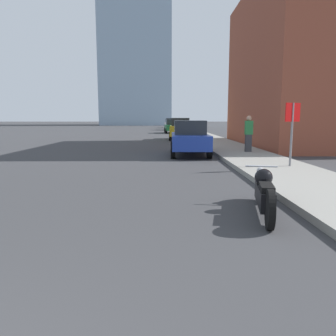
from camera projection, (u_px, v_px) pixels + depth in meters
sidewalk at (193, 132)px, 40.63m from camera, size 2.63×240.00×0.15m
motorcycle at (264, 192)px, 5.88m from camera, size 0.74×2.32×0.79m
parked_car_blue at (190, 138)px, 15.36m from camera, size 1.84×4.40×1.62m
parked_car_yellow at (180, 129)px, 26.67m from camera, size 1.93×4.32×1.76m
parked_car_green at (172, 126)px, 39.05m from camera, size 1.96×4.16×1.62m
parked_car_white at (171, 124)px, 50.05m from camera, size 1.91×3.86×1.79m
parked_car_silver at (170, 123)px, 61.37m from camera, size 2.13×4.01×1.70m
stop_sign at (292, 123)px, 10.61m from camera, size 0.57×0.26×2.06m
pedestrian at (249, 133)px, 15.42m from camera, size 0.36×0.24×1.70m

